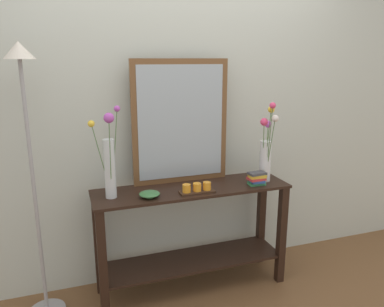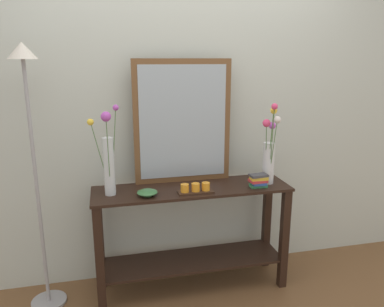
{
  "view_description": "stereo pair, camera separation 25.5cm",
  "coord_description": "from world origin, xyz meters",
  "px_view_note": "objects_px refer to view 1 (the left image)",
  "views": [
    {
      "loc": [
        -0.82,
        -2.37,
        1.68
      ],
      "look_at": [
        0.0,
        0.0,
        1.04
      ],
      "focal_mm": 34.92,
      "sensor_mm": 36.0,
      "label": 1
    },
    {
      "loc": [
        -0.58,
        -2.45,
        1.68
      ],
      "look_at": [
        0.0,
        0.0,
        1.04
      ],
      "focal_mm": 34.92,
      "sensor_mm": 36.0,
      "label": 2
    }
  ],
  "objects_px": {
    "vase_right": "(266,152)",
    "tall_vase_left": "(109,162)",
    "decorative_bowl": "(149,194)",
    "floor_lamp": "(29,140)",
    "console_table": "(192,227)",
    "candle_tray": "(197,189)",
    "book_stack": "(257,178)",
    "mirror_leaning": "(181,122)"
  },
  "relations": [
    {
      "from": "mirror_leaning",
      "to": "candle_tray",
      "type": "bearing_deg",
      "value": -84.01
    },
    {
      "from": "vase_right",
      "to": "candle_tray",
      "type": "distance_m",
      "value": 0.6
    },
    {
      "from": "candle_tray",
      "to": "book_stack",
      "type": "bearing_deg",
      "value": 0.92
    },
    {
      "from": "console_table",
      "to": "book_stack",
      "type": "xyz_separation_m",
      "value": [
        0.46,
        -0.1,
        0.36
      ]
    },
    {
      "from": "vase_right",
      "to": "book_stack",
      "type": "height_order",
      "value": "vase_right"
    },
    {
      "from": "mirror_leaning",
      "to": "vase_right",
      "type": "xyz_separation_m",
      "value": [
        0.59,
        -0.2,
        -0.22
      ]
    },
    {
      "from": "candle_tray",
      "to": "floor_lamp",
      "type": "xyz_separation_m",
      "value": [
        -1.03,
        0.14,
        0.38
      ]
    },
    {
      "from": "candle_tray",
      "to": "book_stack",
      "type": "height_order",
      "value": "book_stack"
    },
    {
      "from": "vase_right",
      "to": "candle_tray",
      "type": "height_order",
      "value": "vase_right"
    },
    {
      "from": "book_stack",
      "to": "mirror_leaning",
      "type": "bearing_deg",
      "value": 152.02
    },
    {
      "from": "vase_right",
      "to": "book_stack",
      "type": "distance_m",
      "value": 0.21
    },
    {
      "from": "mirror_leaning",
      "to": "candle_tray",
      "type": "xyz_separation_m",
      "value": [
        0.03,
        -0.27,
        -0.42
      ]
    },
    {
      "from": "candle_tray",
      "to": "decorative_bowl",
      "type": "bearing_deg",
      "value": 177.18
    },
    {
      "from": "tall_vase_left",
      "to": "decorative_bowl",
      "type": "distance_m",
      "value": 0.34
    },
    {
      "from": "tall_vase_left",
      "to": "console_table",
      "type": "bearing_deg",
      "value": 2.12
    },
    {
      "from": "candle_tray",
      "to": "decorative_bowl",
      "type": "xyz_separation_m",
      "value": [
        -0.33,
        0.02,
        -0.0
      ]
    },
    {
      "from": "vase_right",
      "to": "floor_lamp",
      "type": "bearing_deg",
      "value": 177.35
    },
    {
      "from": "tall_vase_left",
      "to": "floor_lamp",
      "type": "relative_size",
      "value": 0.34
    },
    {
      "from": "candle_tray",
      "to": "book_stack",
      "type": "distance_m",
      "value": 0.47
    },
    {
      "from": "mirror_leaning",
      "to": "floor_lamp",
      "type": "bearing_deg",
      "value": -172.74
    },
    {
      "from": "decorative_bowl",
      "to": "console_table",
      "type": "bearing_deg",
      "value": 15.42
    },
    {
      "from": "decorative_bowl",
      "to": "floor_lamp",
      "type": "relative_size",
      "value": 0.08
    },
    {
      "from": "console_table",
      "to": "floor_lamp",
      "type": "relative_size",
      "value": 0.79
    },
    {
      "from": "vase_right",
      "to": "candle_tray",
      "type": "xyz_separation_m",
      "value": [
        -0.56,
        -0.07,
        -0.2
      ]
    },
    {
      "from": "decorative_bowl",
      "to": "floor_lamp",
      "type": "bearing_deg",
      "value": 169.95
    },
    {
      "from": "console_table",
      "to": "tall_vase_left",
      "type": "bearing_deg",
      "value": -177.88
    },
    {
      "from": "console_table",
      "to": "floor_lamp",
      "type": "xyz_separation_m",
      "value": [
        -1.04,
        0.03,
        0.72
      ]
    },
    {
      "from": "mirror_leaning",
      "to": "decorative_bowl",
      "type": "height_order",
      "value": "mirror_leaning"
    },
    {
      "from": "vase_right",
      "to": "tall_vase_left",
      "type": "bearing_deg",
      "value": 179.07
    },
    {
      "from": "mirror_leaning",
      "to": "candle_tray",
      "type": "relative_size",
      "value": 3.66
    },
    {
      "from": "decorative_bowl",
      "to": "book_stack",
      "type": "height_order",
      "value": "book_stack"
    },
    {
      "from": "vase_right",
      "to": "decorative_bowl",
      "type": "bearing_deg",
      "value": -176.71
    },
    {
      "from": "tall_vase_left",
      "to": "vase_right",
      "type": "bearing_deg",
      "value": -0.93
    },
    {
      "from": "book_stack",
      "to": "tall_vase_left",
      "type": "bearing_deg",
      "value": 175.67
    },
    {
      "from": "book_stack",
      "to": "floor_lamp",
      "type": "xyz_separation_m",
      "value": [
        -1.5,
        0.13,
        0.36
      ]
    },
    {
      "from": "vase_right",
      "to": "candle_tray",
      "type": "relative_size",
      "value": 2.47
    },
    {
      "from": "candle_tray",
      "to": "decorative_bowl",
      "type": "height_order",
      "value": "candle_tray"
    },
    {
      "from": "console_table",
      "to": "vase_right",
      "type": "xyz_separation_m",
      "value": [
        0.56,
        -0.04,
        0.53
      ]
    },
    {
      "from": "candle_tray",
      "to": "mirror_leaning",
      "type": "bearing_deg",
      "value": 95.99
    },
    {
      "from": "candle_tray",
      "to": "floor_lamp",
      "type": "relative_size",
      "value": 0.14
    },
    {
      "from": "tall_vase_left",
      "to": "floor_lamp",
      "type": "bearing_deg",
      "value": 173.18
    },
    {
      "from": "book_stack",
      "to": "vase_right",
      "type": "bearing_deg",
      "value": 31.0
    }
  ]
}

